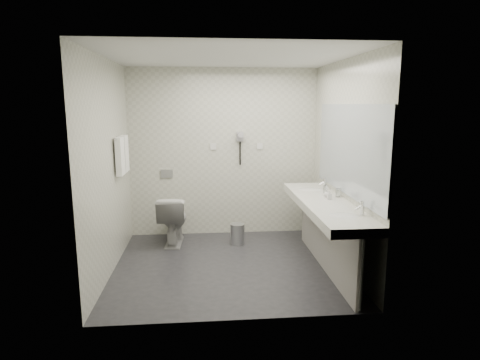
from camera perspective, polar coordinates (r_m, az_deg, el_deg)
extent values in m
plane|color=#242328|center=(5.12, -1.56, -11.97)|extent=(2.80, 2.80, 0.00)
plane|color=silver|center=(4.76, -1.72, 17.05)|extent=(2.80, 2.80, 0.00)
plane|color=beige|center=(6.07, -2.38, 3.84)|extent=(2.80, 0.00, 2.80)
plane|color=beige|center=(3.51, -0.34, -1.20)|extent=(2.80, 0.00, 2.80)
plane|color=beige|center=(4.90, -18.20, 1.68)|extent=(0.00, 2.60, 2.60)
plane|color=beige|center=(5.06, 14.41, 2.14)|extent=(0.00, 2.60, 2.60)
cube|color=silver|center=(4.88, 11.88, -3.46)|extent=(0.55, 2.20, 0.10)
cube|color=gray|center=(5.00, 11.97, -8.18)|extent=(0.03, 2.15, 0.75)
cylinder|color=silver|center=(4.10, 16.71, -12.73)|extent=(0.06, 0.06, 0.75)
cylinder|color=silver|center=(5.97, 9.34, -4.99)|extent=(0.06, 0.06, 0.75)
cube|color=#B2BCC6|center=(4.85, 15.13, 4.13)|extent=(0.02, 2.20, 1.05)
ellipsoid|color=silver|center=(4.27, 14.43, -5.10)|extent=(0.40, 0.31, 0.05)
ellipsoid|color=silver|center=(5.48, 9.93, -1.46)|extent=(0.40, 0.31, 0.05)
cylinder|color=silver|center=(4.32, 16.93, -3.83)|extent=(0.04, 0.04, 0.15)
cylinder|color=silver|center=(5.51, 11.92, -0.50)|extent=(0.04, 0.04, 0.15)
imported|color=white|center=(4.92, 12.55, -2.11)|extent=(0.05, 0.05, 0.11)
imported|color=white|center=(5.05, 12.15, -1.88)|extent=(0.10, 0.10, 0.09)
cylinder|color=silver|center=(5.09, 13.72, -1.78)|extent=(0.07, 0.07, 0.10)
cylinder|color=silver|center=(5.28, 12.02, -1.26)|extent=(0.06, 0.06, 0.10)
imported|color=silver|center=(5.86, -9.46, -5.54)|extent=(0.43, 0.71, 0.70)
cube|color=#B2B5BA|center=(6.12, -10.33, 0.89)|extent=(0.18, 0.02, 0.12)
cylinder|color=#B2B5BA|center=(5.80, -0.36, -7.72)|extent=(0.24, 0.24, 0.28)
cylinder|color=#B2B5BA|center=(5.75, -0.37, -6.30)|extent=(0.20, 0.20, 0.02)
cylinder|color=silver|center=(5.39, -16.57, 5.75)|extent=(0.02, 0.62, 0.02)
cube|color=white|center=(5.28, -16.63, 3.25)|extent=(0.07, 0.24, 0.48)
cube|color=white|center=(5.55, -16.06, 3.62)|extent=(0.07, 0.24, 0.48)
cube|color=#9A989E|center=(6.03, 0.00, 6.19)|extent=(0.10, 0.04, 0.14)
cylinder|color=#9A989E|center=(5.96, 0.06, 6.43)|extent=(0.08, 0.14, 0.08)
cylinder|color=black|center=(6.04, 0.02, 3.82)|extent=(0.02, 0.02, 0.35)
cube|color=silver|center=(6.04, -3.81, 4.75)|extent=(0.09, 0.02, 0.09)
cube|color=silver|center=(6.10, 2.81, 4.81)|extent=(0.09, 0.02, 0.09)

